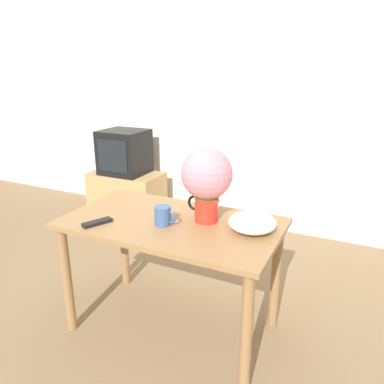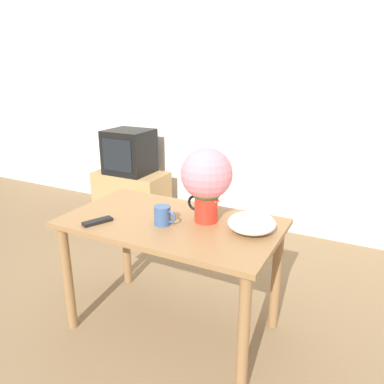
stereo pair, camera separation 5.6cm
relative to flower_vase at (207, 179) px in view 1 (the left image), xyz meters
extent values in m
plane|color=#7F6647|center=(-0.32, -0.24, -1.00)|extent=(12.00, 12.00, 0.00)
cube|color=silver|center=(-0.32, 1.74, 0.30)|extent=(8.00, 0.05, 2.60)
cube|color=olive|center=(-0.19, -0.09, -0.27)|extent=(1.27, 0.72, 0.03)
cylinder|color=olive|center=(-0.76, -0.39, -0.64)|extent=(0.06, 0.06, 0.71)
cylinder|color=olive|center=(0.39, -0.39, -0.64)|extent=(0.06, 0.06, 0.71)
cylinder|color=olive|center=(-0.76, 0.21, -0.64)|extent=(0.06, 0.06, 0.71)
cylinder|color=olive|center=(0.39, 0.21, -0.64)|extent=(0.06, 0.06, 0.71)
cylinder|color=red|center=(0.00, 0.00, -0.16)|extent=(0.14, 0.14, 0.18)
cone|color=red|center=(0.06, 0.00, -0.10)|extent=(0.05, 0.05, 0.05)
torus|color=black|center=(-0.07, 0.00, -0.15)|extent=(0.10, 0.02, 0.10)
sphere|color=#3D7033|center=(0.00, 0.00, -0.02)|extent=(0.22, 0.22, 0.22)
sphere|color=pink|center=(0.00, 0.00, 0.03)|extent=(0.30, 0.30, 0.30)
cylinder|color=#385689|center=(-0.20, -0.16, -0.20)|extent=(0.10, 0.10, 0.11)
torus|color=#385689|center=(-0.15, -0.16, -0.20)|extent=(0.07, 0.01, 0.07)
ellipsoid|color=white|center=(0.28, -0.02, -0.21)|extent=(0.26, 0.26, 0.10)
cube|color=black|center=(-0.55, -0.32, -0.25)|extent=(0.12, 0.18, 0.02)
cube|color=tan|center=(-1.53, 1.34, -0.74)|extent=(0.78, 0.43, 0.51)
cube|color=black|center=(-1.53, 1.34, -0.26)|extent=(0.46, 0.42, 0.46)
cube|color=black|center=(-1.53, 1.12, -0.26)|extent=(0.36, 0.01, 0.33)
camera|label=1|loc=(0.80, -1.87, 0.61)|focal=35.00mm
camera|label=2|loc=(0.85, -1.84, 0.61)|focal=35.00mm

